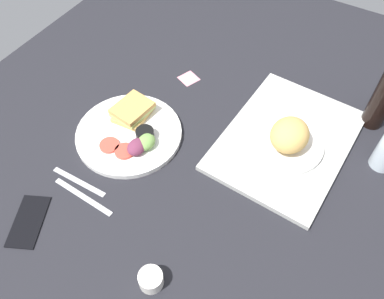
# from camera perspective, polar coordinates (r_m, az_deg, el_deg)

# --- Properties ---
(ground_plane) EXTENTS (1.90, 1.50, 0.03)m
(ground_plane) POSITION_cam_1_polar(r_m,az_deg,el_deg) (1.13, -0.79, -0.38)
(ground_plane) COLOR black
(serving_tray) EXTENTS (0.47, 0.35, 0.02)m
(serving_tray) POSITION_cam_1_polar(r_m,az_deg,el_deg) (1.16, 13.60, 1.28)
(serving_tray) COLOR #B2B2AD
(serving_tray) RESTS_ON ground_plane
(bread_plate_near) EXTENTS (0.22, 0.22, 0.10)m
(bread_plate_near) POSITION_cam_1_polar(r_m,az_deg,el_deg) (1.11, 13.74, 1.61)
(bread_plate_near) COLOR white
(bread_plate_near) RESTS_ON serving_tray
(plate_with_salad) EXTENTS (0.31, 0.31, 0.05)m
(plate_with_salad) POSITION_cam_1_polar(r_m,az_deg,el_deg) (1.15, -8.87, 2.68)
(plate_with_salad) COLOR white
(plate_with_salad) RESTS_ON ground_plane
(espresso_cup) EXTENTS (0.06, 0.06, 0.04)m
(espresso_cup) POSITION_cam_1_polar(r_m,az_deg,el_deg) (0.92, -6.02, -18.33)
(espresso_cup) COLOR silver
(espresso_cup) RESTS_ON ground_plane
(fork) EXTENTS (0.02, 0.17, 0.01)m
(fork) POSITION_cam_1_polar(r_m,az_deg,el_deg) (1.09, -16.16, -4.52)
(fork) COLOR #B7B7BC
(fork) RESTS_ON ground_plane
(knife) EXTENTS (0.02, 0.19, 0.01)m
(knife) POSITION_cam_1_polar(r_m,az_deg,el_deg) (1.06, -15.59, -6.63)
(knife) COLOR #B7B7BC
(knife) RESTS_ON ground_plane
(cell_phone) EXTENTS (0.16, 0.13, 0.01)m
(cell_phone) POSITION_cam_1_polar(r_m,az_deg,el_deg) (1.07, -22.76, -9.58)
(cell_phone) COLOR black
(cell_phone) RESTS_ON ground_plane
(sticky_note) EXTENTS (0.07, 0.07, 0.00)m
(sticky_note) POSITION_cam_1_polar(r_m,az_deg,el_deg) (1.31, -0.48, 10.33)
(sticky_note) COLOR pink
(sticky_note) RESTS_ON ground_plane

